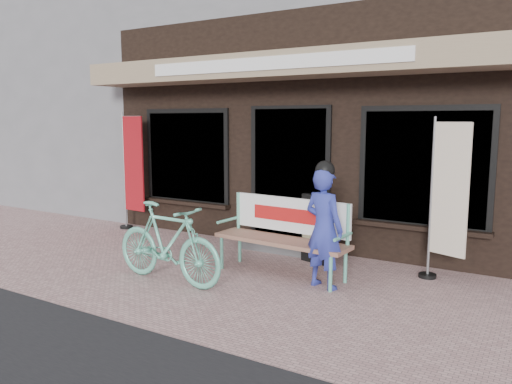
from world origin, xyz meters
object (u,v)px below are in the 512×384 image
Objects in this scene: menu_stand at (316,228)px; person at (324,226)px; bench at (285,230)px; bicycle at (168,243)px; nobori_red at (132,170)px; nobori_cream at (447,198)px.

person is at bearing -46.93° from menu_stand.
bicycle reaches higher than bench.
nobori_red reaches higher than menu_stand.
bench is at bearing 175.07° from person.
person is 1.58× the size of menu_stand.
nobori_red is 3.78m from menu_stand.
menu_stand is at bearing 80.85° from bench.
nobori_red is at bearing 169.73° from bench.
nobori_red is 5.40m from nobori_cream.
bicycle is 2.09m from menu_stand.
nobori_red is 2.21× the size of menu_stand.
nobori_cream is 1.77m from menu_stand.
nobori_red is (-2.50, 1.96, 0.60)m from bicycle.
menu_stand is (1.22, 1.70, -0.00)m from bicycle.
bicycle is at bearing -128.48° from nobori_cream.
nobori_red reaches higher than person.
bench reaches higher than menu_stand.
bicycle is 1.71× the size of menu_stand.
bench is 0.67m from menu_stand.
bench is at bearing -138.50° from nobori_cream.
nobori_red is 1.05× the size of nobori_cream.
bicycle is at bearing -33.43° from nobori_red.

